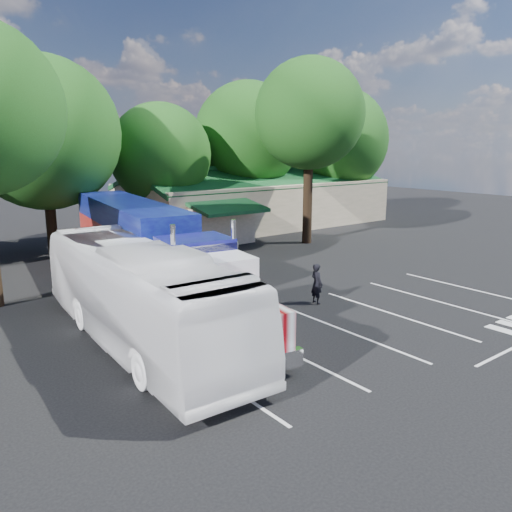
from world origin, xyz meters
TOP-DOWN VIEW (x-y plane):
  - ground at (0.00, 0.00)m, footprint 120.00×120.00m
  - event_hall at (13.74, 17.81)m, footprint 24.20×14.12m
  - tree_row_c at (-5.00, 16.20)m, footprint 10.00×10.00m
  - tree_row_d at (4.00, 17.50)m, footprint 8.00×8.00m
  - tree_row_e at (13.00, 18.00)m, footprint 9.60×9.60m
  - tree_row_f at (23.00, 16.80)m, footprint 10.40×10.40m
  - tree_near_right at (11.50, 8.50)m, footprint 8.00×8.00m
  - semi_truck at (-3.83, 3.94)m, footprint 5.58×21.81m
  - woman at (1.60, -2.72)m, footprint 0.52×0.73m
  - bicycle at (1.80, 8.00)m, footprint 0.78×1.75m
  - tour_bus at (-7.00, -2.15)m, footprint 3.75×13.69m
  - silver_sedan at (5.00, 14.00)m, footprint 3.91×2.19m

SIDE VIEW (x-z plane):
  - ground at x=0.00m, z-range 0.00..0.00m
  - bicycle at x=1.80m, z-range 0.00..0.89m
  - silver_sedan at x=5.00m, z-range 0.00..1.22m
  - woman at x=1.60m, z-range 0.00..1.92m
  - tour_bus at x=-7.00m, z-range 0.00..3.78m
  - event_hall at x=13.74m, z-range -0.56..4.99m
  - semi_truck at x=-3.83m, z-range 0.30..4.83m
  - tree_row_d at x=4.00m, z-range 1.28..11.88m
  - tree_row_f at x=23.00m, z-range 1.29..14.29m
  - tree_row_c at x=-5.00m, z-range 1.51..14.56m
  - tree_row_e at x=13.00m, z-range 1.64..14.54m
  - tree_near_right at x=11.50m, z-range 2.71..16.21m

